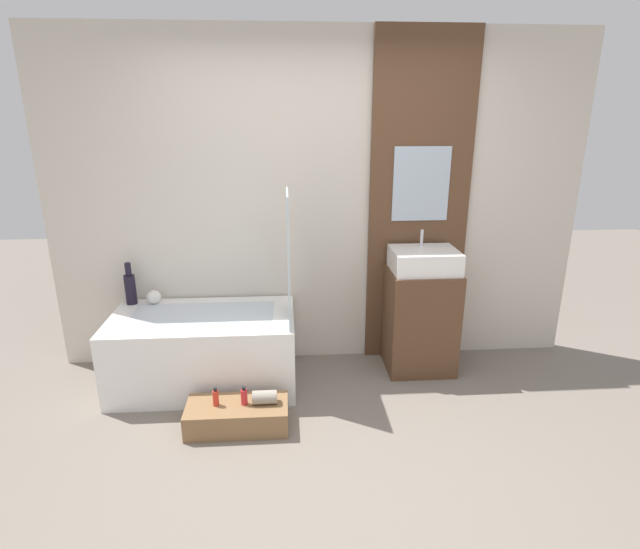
% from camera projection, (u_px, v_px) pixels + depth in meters
% --- Properties ---
extents(ground_plane, '(12.00, 12.00, 0.00)m').
position_uv_depth(ground_plane, '(338.00, 481.00, 2.83)').
color(ground_plane, slate).
extents(wall_tiled_back, '(4.20, 0.06, 2.60)m').
position_uv_depth(wall_tiled_back, '(319.00, 205.00, 3.93)').
color(wall_tiled_back, beige).
rests_on(wall_tiled_back, ground_plane).
extents(wall_wood_accent, '(0.79, 0.04, 2.60)m').
position_uv_depth(wall_wood_accent, '(419.00, 204.00, 3.93)').
color(wall_wood_accent, brown).
rests_on(wall_wood_accent, ground_plane).
extents(bathtub, '(1.35, 0.75, 0.56)m').
position_uv_depth(bathtub, '(205.00, 349.00, 3.78)').
color(bathtub, white).
rests_on(bathtub, ground_plane).
extents(glass_shower_screen, '(0.01, 0.48, 0.93)m').
position_uv_depth(glass_shower_screen, '(288.00, 258.00, 3.48)').
color(glass_shower_screen, silver).
rests_on(glass_shower_screen, bathtub).
extents(wooden_step_bench, '(0.67, 0.32, 0.17)m').
position_uv_depth(wooden_step_bench, '(237.00, 416.00, 3.29)').
color(wooden_step_bench, olive).
rests_on(wooden_step_bench, ground_plane).
extents(vanity_cabinet, '(0.53, 0.45, 0.83)m').
position_uv_depth(vanity_cabinet, '(420.00, 320.00, 3.98)').
color(vanity_cabinet, brown).
rests_on(vanity_cabinet, ground_plane).
extents(sink, '(0.50, 0.40, 0.30)m').
position_uv_depth(sink, '(424.00, 260.00, 3.82)').
color(sink, white).
rests_on(sink, vanity_cabinet).
extents(vase_tall_dark, '(0.08, 0.08, 0.33)m').
position_uv_depth(vase_tall_dark, '(130.00, 287.00, 3.88)').
color(vase_tall_dark, black).
rests_on(vase_tall_dark, bathtub).
extents(vase_round_light, '(0.11, 0.11, 0.11)m').
position_uv_depth(vase_round_light, '(154.00, 297.00, 3.91)').
color(vase_round_light, silver).
rests_on(vase_round_light, bathtub).
extents(bottle_soap_primary, '(0.04, 0.04, 0.13)m').
position_uv_depth(bottle_soap_primary, '(216.00, 397.00, 3.24)').
color(bottle_soap_primary, red).
rests_on(bottle_soap_primary, wooden_step_bench).
extents(bottle_soap_secondary, '(0.04, 0.04, 0.13)m').
position_uv_depth(bottle_soap_secondary, '(244.00, 396.00, 3.25)').
color(bottle_soap_secondary, red).
rests_on(bottle_soap_secondary, wooden_step_bench).
extents(towel_roll, '(0.16, 0.09, 0.09)m').
position_uv_depth(towel_roll, '(265.00, 397.00, 3.26)').
color(towel_roll, gray).
rests_on(towel_roll, wooden_step_bench).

